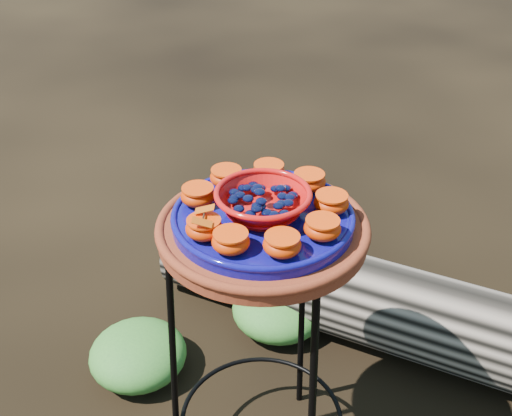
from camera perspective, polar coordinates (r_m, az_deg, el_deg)
The scene contains 18 objects.
plant_stand at distance 1.54m, azimuth 0.52°, elevation -13.39°, with size 0.44×0.44×0.70m, color black, non-canonical shape.
terracotta_saucer at distance 1.30m, azimuth 0.60°, elevation -2.06°, with size 0.42×0.42×0.03m, color maroon.
cobalt_plate at distance 1.28m, azimuth 0.61°, elevation -0.98°, with size 0.36×0.36×0.02m, color #06005E.
red_bowl at distance 1.26m, azimuth 0.62°, elevation 0.43°, with size 0.18×0.18×0.05m, color red, non-canonical shape.
glass_gems at distance 1.24m, azimuth 0.63°, elevation 1.89°, with size 0.14×0.14×0.02m, color black, non-canonical shape.
orange_half_0 at distance 1.20m, azimuth -4.64°, elevation -1.81°, with size 0.07×0.07×0.04m, color #B22002.
orange_half_1 at distance 1.17m, azimuth -2.26°, elevation -3.01°, with size 0.07×0.07×0.04m, color #B22002.
orange_half_2 at distance 1.16m, azimuth 2.33°, elevation -3.29°, with size 0.07×0.07×0.04m, color #B22002.
orange_half_3 at distance 1.21m, azimuth 5.92°, elevation -1.82°, with size 0.07×0.07×0.04m, color #B22002.
orange_half_4 at distance 1.28m, azimuth 6.70°, elevation 0.45°, with size 0.07×0.07×0.04m, color #B22002.
orange_half_5 at distance 1.35m, azimuth 4.74°, elevation 2.36°, with size 0.07×0.07×0.04m, color #B22002.
orange_half_6 at distance 1.38m, azimuth 1.14°, elevation 3.21°, with size 0.07×0.07×0.04m, color #B22002.
orange_half_7 at distance 1.37m, azimuth -2.65°, elevation 2.74°, with size 0.07×0.07×0.04m, color #B22002.
orange_half_8 at distance 1.30m, azimuth -5.18°, elevation 1.09°, with size 0.07×0.07×0.04m, color #B22002.
butterfly at distance 1.19m, azimuth -4.69°, elevation -0.75°, with size 0.08×0.05×0.01m, color #B94509, non-canonical shape.
driftwood_log at distance 2.04m, azimuth 11.16°, elevation -8.45°, with size 1.46×0.38×0.27m, color black, non-canonical shape.
foliage_left at distance 1.98m, azimuth -10.46°, elevation -12.54°, with size 0.29×0.29×0.14m, color #2D6222.
foliage_back at distance 2.09m, azimuth 2.05°, elevation -8.78°, with size 0.30×0.30×0.15m, color #2D6222.
Camera 1 is at (0.53, -0.93, 1.45)m, focal length 45.00 mm.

